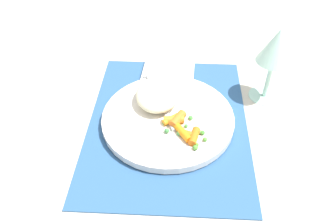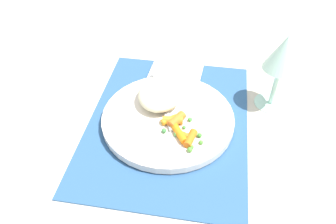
% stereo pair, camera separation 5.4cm
% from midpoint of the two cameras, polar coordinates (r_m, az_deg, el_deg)
% --- Properties ---
extents(ground_plane, '(2.40, 2.40, 0.00)m').
position_cam_midpoint_polar(ground_plane, '(0.69, -2.26, -1.98)').
color(ground_plane, beige).
extents(placemat, '(0.42, 0.32, 0.01)m').
position_cam_midpoint_polar(placemat, '(0.69, -2.27, -1.80)').
color(placemat, '#2D5684').
rests_on(placemat, ground_plane).
extents(plate, '(0.27, 0.27, 0.02)m').
position_cam_midpoint_polar(plate, '(0.68, -2.29, -1.17)').
color(plate, silver).
rests_on(plate, placemat).
extents(rice_mound, '(0.11, 0.09, 0.04)m').
position_cam_midpoint_polar(rice_mound, '(0.69, -3.99, 2.92)').
color(rice_mound, beige).
rests_on(rice_mound, plate).
extents(carrot_portion, '(0.08, 0.07, 0.02)m').
position_cam_midpoint_polar(carrot_portion, '(0.64, -0.23, -2.47)').
color(carrot_portion, orange).
rests_on(carrot_portion, plate).
extents(pea_scatter, '(0.09, 0.09, 0.01)m').
position_cam_midpoint_polar(pea_scatter, '(0.64, 0.97, -3.42)').
color(pea_scatter, '#53AD31').
rests_on(pea_scatter, plate).
extents(fork, '(0.18, 0.08, 0.01)m').
position_cam_midpoint_polar(fork, '(0.69, -3.10, 1.10)').
color(fork, silver).
rests_on(fork, plate).
extents(wine_glass, '(0.07, 0.07, 0.17)m').
position_cam_midpoint_polar(wine_glass, '(0.70, 15.76, 10.21)').
color(wine_glass, '#B2E0CC').
rests_on(wine_glass, ground_plane).
extents(napkin, '(0.10, 0.13, 0.01)m').
position_cam_midpoint_polar(napkin, '(0.80, -1.93, 6.52)').
color(napkin, white).
rests_on(napkin, placemat).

